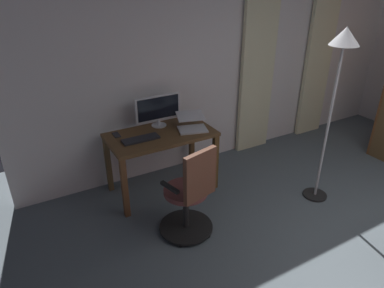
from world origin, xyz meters
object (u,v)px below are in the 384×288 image
(office_chair, at_px, (190,196))
(floor_lamp, at_px, (340,64))
(computer_mouse, at_px, (193,119))
(computer_keyboard, at_px, (141,139))
(computer_monitor, at_px, (158,109))
(laptop, at_px, (192,124))
(cell_phone_face_up, at_px, (116,135))
(desk, at_px, (161,142))

(office_chair, distance_m, floor_lamp, 2.00)
(office_chair, xyz_separation_m, computer_mouse, (-0.62, -1.03, 0.32))
(computer_mouse, distance_m, floor_lamp, 1.77)
(computer_keyboard, bearing_deg, computer_monitor, -141.99)
(laptop, relative_size, floor_lamp, 0.22)
(computer_keyboard, distance_m, cell_phone_face_up, 0.32)
(computer_keyboard, bearing_deg, office_chair, 101.13)
(computer_monitor, bearing_deg, computer_mouse, 171.60)
(desk, height_order, laptop, laptop)
(cell_phone_face_up, bearing_deg, office_chair, 109.10)
(computer_mouse, bearing_deg, cell_phone_face_up, -2.96)
(desk, height_order, office_chair, office_chair)
(office_chair, xyz_separation_m, cell_phone_face_up, (0.36, -1.08, 0.31))
(computer_monitor, bearing_deg, floor_lamp, 139.14)
(computer_mouse, height_order, floor_lamp, floor_lamp)
(office_chair, relative_size, computer_mouse, 10.04)
(office_chair, bearing_deg, cell_phone_face_up, 94.64)
(laptop, xyz_separation_m, cell_phone_face_up, (0.84, -0.26, -0.05))
(computer_monitor, distance_m, laptop, 0.44)
(desk, relative_size, computer_keyboard, 2.95)
(cell_phone_face_up, bearing_deg, laptop, 163.52)
(computer_monitor, bearing_deg, office_chair, 80.83)
(floor_lamp, bearing_deg, cell_phone_face_up, -32.00)
(desk, height_order, computer_monitor, computer_monitor)
(floor_lamp, bearing_deg, computer_mouse, -49.65)
(floor_lamp, bearing_deg, computer_keyboard, -28.94)
(computer_keyboard, xyz_separation_m, laptop, (-0.64, 0.01, 0.04))
(desk, xyz_separation_m, office_chair, (0.10, 0.88, -0.19))
(computer_keyboard, relative_size, floor_lamp, 0.21)
(floor_lamp, bearing_deg, desk, -34.32)
(computer_mouse, bearing_deg, computer_keyboard, 14.40)
(desk, distance_m, computer_monitor, 0.40)
(computer_mouse, xyz_separation_m, cell_phone_face_up, (0.98, -0.05, -0.01))
(floor_lamp, bearing_deg, laptop, -40.49)
(computer_monitor, relative_size, computer_keyboard, 1.37)
(computer_mouse, bearing_deg, floor_lamp, 130.35)
(office_chair, height_order, cell_phone_face_up, office_chair)
(computer_keyboard, distance_m, computer_mouse, 0.81)
(computer_monitor, relative_size, cell_phone_face_up, 3.94)
(laptop, xyz_separation_m, floor_lamp, (-1.15, 0.99, 0.79))
(computer_monitor, distance_m, computer_keyboard, 0.48)
(laptop, bearing_deg, computer_monitor, -25.79)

